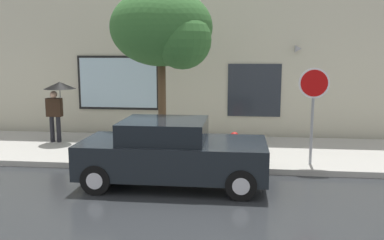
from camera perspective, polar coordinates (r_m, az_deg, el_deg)
name	(u,v)px	position (r m, az deg, el deg)	size (l,w,h in m)	color
ground_plane	(177,185)	(9.42, -2.03, -8.97)	(60.00, 60.00, 0.00)	#282B2D
sidewalk	(193,151)	(12.27, 0.08, -4.29)	(20.00, 4.00, 0.15)	#A3A099
building_facade	(200,38)	(14.42, 1.16, 11.37)	(20.00, 0.67, 7.00)	beige
parked_car	(172,153)	(9.27, -2.82, -4.60)	(4.13, 1.95, 1.48)	black
fire_hydrant	(234,145)	(11.18, 5.90, -3.49)	(0.30, 0.44, 0.70)	red
pedestrian_with_umbrella	(58,95)	(13.53, -18.14, 3.38)	(0.98, 0.98, 1.92)	black
street_tree	(165,31)	(11.21, -3.72, 12.31)	(2.77, 2.36, 4.52)	#4C3823
stop_sign	(313,97)	(10.63, 16.53, 3.11)	(0.76, 0.10, 2.45)	gray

